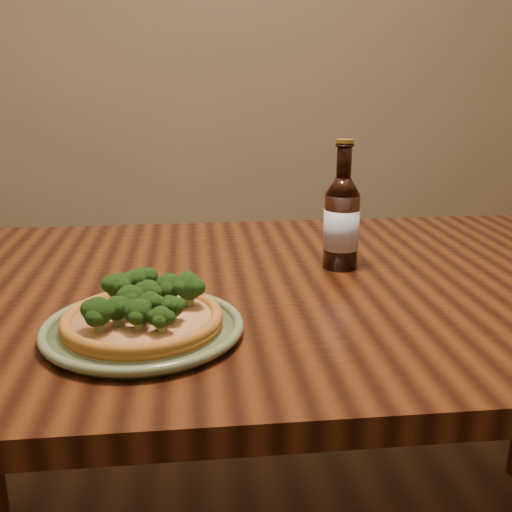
{
  "coord_description": "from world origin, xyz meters",
  "views": [
    {
      "loc": [
        -0.19,
        -0.9,
        1.11
      ],
      "look_at": [
        -0.09,
        0.03,
        0.82
      ],
      "focal_mm": 42.0,
      "sensor_mm": 36.0,
      "label": 1
    }
  ],
  "objects": [
    {
      "name": "table",
      "position": [
        0.0,
        0.1,
        0.66
      ],
      "size": [
        1.6,
        0.9,
        0.75
      ],
      "color": "#401D0D",
      "rests_on": "ground"
    },
    {
      "name": "plate",
      "position": [
        -0.26,
        -0.11,
        0.76
      ],
      "size": [
        0.29,
        0.29,
        0.02
      ],
      "rotation": [
        0.0,
        0.0,
        0.1
      ],
      "color": "#667651",
      "rests_on": "table"
    },
    {
      "name": "pizza",
      "position": [
        -0.26,
        -0.1,
        0.78
      ],
      "size": [
        0.23,
        0.23,
        0.07
      ],
      "rotation": [
        0.0,
        0.0,
        -0.28
      ],
      "color": "#AB6A26",
      "rests_on": "plate"
    },
    {
      "name": "beer_bottle",
      "position": [
        0.09,
        0.17,
        0.84
      ],
      "size": [
        0.07,
        0.07,
        0.24
      ],
      "rotation": [
        0.0,
        0.0,
        0.12
      ],
      "color": "black",
      "rests_on": "table"
    }
  ]
}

